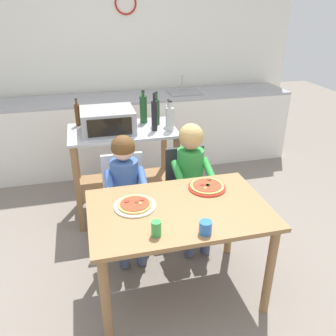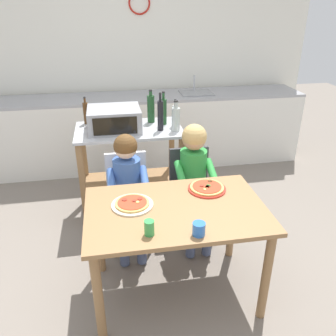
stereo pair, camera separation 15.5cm
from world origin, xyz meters
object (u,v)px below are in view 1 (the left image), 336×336
Objects in this scene: kitchen_island_cart at (124,158)px; drinking_cup_green at (156,228)px; toaster_oven at (108,120)px; child_in_blue_striped_shirt at (126,184)px; bottle_brown_beer at (78,114)px; bottle_dark_olive_oil at (154,115)px; dining_chair_left at (125,195)px; pizza_plate_red_rimmed at (207,187)px; pizza_plate_cream at (135,205)px; bottle_squat_spirits at (143,109)px; bottle_slim_sauce at (156,111)px; dining_chair_right at (187,187)px; child_in_green_shirt at (192,171)px; bottle_tall_green_wine at (170,118)px; bottle_clear_vinegar at (168,115)px; dining_table at (179,222)px; drinking_cup_blue at (205,227)px.

kitchen_island_cart is 10.46× the size of drinking_cup_green.
toaster_oven is 0.72m from child_in_blue_striped_shirt.
bottle_brown_beer reaches higher than drinking_cup_green.
bottle_dark_olive_oil is (0.41, -0.09, 0.04)m from toaster_oven.
bottle_brown_beer is 0.32× the size of dining_chair_left.
drinking_cup_green is at bearing -85.54° from dining_chair_left.
pizza_plate_cream is at bearing -167.39° from pizza_plate_red_rimmed.
bottle_dark_olive_oil reaches higher than bottle_squat_spirits.
bottle_slim_sauce is 0.39× the size of dining_chair_right.
child_in_green_shirt is at bearing -69.96° from bottle_dark_olive_oil.
bottle_dark_olive_oil is at bearing -11.80° from toaster_oven.
bottle_brown_beer is at bearing 156.12° from bottle_tall_green_wine.
bottle_clear_vinegar is (0.44, 0.01, 0.40)m from kitchen_island_cart.
bottle_tall_green_wine is at bearing 78.95° from dining_table.
kitchen_island_cart is 0.55m from bottle_slim_sauce.
bottle_dark_olive_oil is (0.29, -0.09, 0.44)m from kitchen_island_cart.
dining_chair_left is at bearing 168.86° from child_in_green_shirt.
dining_table is 1.17× the size of child_in_blue_striped_shirt.
pizza_plate_red_rimmed reaches higher than dining_table.
bottle_clear_vinegar is 0.25× the size of child_in_blue_striped_shirt.
bottle_brown_beer is (-0.39, 0.22, 0.40)m from kitchen_island_cart.
child_in_green_shirt is 0.73m from pizza_plate_cream.
toaster_oven is at bearing 95.28° from drinking_cup_green.
drinking_cup_green is at bearing -117.17° from dining_chair_right.
dining_chair_right is 10.12× the size of drinking_cup_blue.
bottle_slim_sauce reaches higher than child_in_blue_striped_shirt.
bottle_squat_spirits reaches higher than kitchen_island_cart.
bottle_clear_vinegar reaches higher than dining_chair_left.
bottle_dark_olive_oil is 1.43m from drinking_cup_blue.
bottle_slim_sauce is 1.57m from drinking_cup_green.
pizza_plate_cream is 1.03× the size of pizza_plate_red_rimmed.
child_in_blue_striped_shirt is (-0.30, -0.81, -0.36)m from bottle_squat_spirits.
dining_chair_left is 0.97m from drinking_cup_green.
pizza_plate_cream is 3.49× the size of drinking_cup_blue.
drinking_cup_blue is (0.35, -0.38, 0.03)m from pizza_plate_cream.
child_in_blue_striped_shirt is at bearing 90.01° from pizza_plate_cream.
kitchen_island_cart is 0.60m from bottle_tall_green_wine.
bottle_dark_olive_oil is at bearing -147.23° from bottle_clear_vinegar.
drinking_cup_green is (-0.42, -1.31, -0.22)m from bottle_tall_green_wine.
dining_chair_left is (-0.07, -0.52, -0.10)m from kitchen_island_cart.
child_in_blue_striped_shirt reaches higher than drinking_cup_blue.
bottle_tall_green_wine is 1.39m from drinking_cup_green.
bottle_brown_beer is at bearing 150.01° from kitchen_island_cart.
drinking_cup_blue is at bearing -74.39° from toaster_oven.
bottle_clear_vinegar is at bearing 52.12° from child_in_blue_striped_shirt.
bottle_squat_spirits is 0.39× the size of dining_chair_right.
bottle_squat_spirits is (0.62, -0.06, 0.03)m from bottle_brown_beer.
dining_chair_left is at bearing -113.60° from bottle_squat_spirits.
dining_chair_left is (-0.41, -0.60, -0.53)m from bottle_slim_sauce.
bottle_brown_beer is at bearing 113.03° from dining_table.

